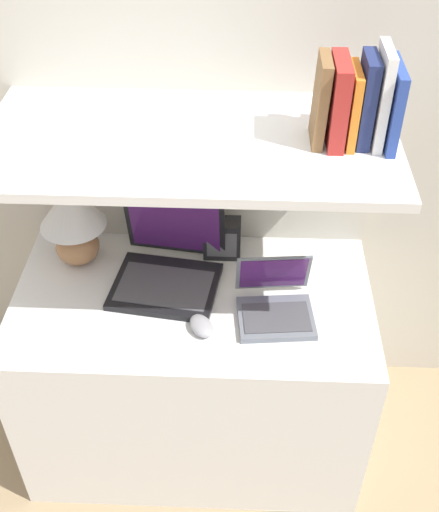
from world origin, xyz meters
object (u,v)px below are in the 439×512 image
at_px(router_box, 222,238).
at_px(book_red, 338,102).
at_px(laptop_large, 169,264).
at_px(book_blue, 392,105).
at_px(computer_mouse, 201,326).
at_px(laptop_small, 275,304).
at_px(book_brown, 321,101).
at_px(book_navy, 366,101).
at_px(book_white, 381,97).
at_px(table_lamp, 72,218).
at_px(book_orange, 352,106).

bearing_deg(router_box, book_red, -25.88).
bearing_deg(laptop_large, book_blue, -1.71).
xyz_separation_m(computer_mouse, book_blue, (0.49, 0.21, 0.62)).
bearing_deg(book_red, laptop_small, -135.80).
bearing_deg(book_brown, laptop_small, -124.14).
bearing_deg(laptop_large, book_navy, -1.93).
distance_m(book_white, book_red, 0.11).
bearing_deg(router_box, laptop_large, -142.57).
height_order(laptop_small, book_navy, book_navy).
distance_m(book_blue, book_white, 0.04).
bearing_deg(computer_mouse, table_lamp, 144.68).
relative_size(book_blue, book_brown, 0.93).
xyz_separation_m(book_blue, book_navy, (-0.07, 0.00, 0.01)).
bearing_deg(laptop_small, book_brown, 55.86).
distance_m(computer_mouse, book_navy, 0.78).
height_order(router_box, book_orange, book_orange).
height_order(laptop_large, book_orange, book_orange).
relative_size(computer_mouse, book_brown, 0.50).
bearing_deg(laptop_small, book_navy, 32.06).
bearing_deg(book_orange, router_box, 156.72).
bearing_deg(book_brown, book_red, -0.00).
bearing_deg(table_lamp, book_navy, -6.53).
distance_m(router_box, book_brown, 0.65).
relative_size(computer_mouse, book_white, 0.45).
xyz_separation_m(laptop_small, book_white, (0.24, 0.13, 0.62)).
height_order(book_navy, book_brown, book_navy).
bearing_deg(book_red, table_lamp, 172.88).
distance_m(table_lamp, book_navy, 0.97).
relative_size(book_blue, book_white, 0.84).
xyz_separation_m(table_lamp, laptop_large, (0.31, -0.08, -0.12)).
bearing_deg(book_brown, table_lamp, 172.46).
xyz_separation_m(book_blue, book_red, (-0.14, -0.00, 0.01)).
height_order(table_lamp, router_box, table_lamp).
relative_size(book_orange, book_red, 0.90).
distance_m(book_blue, book_red, 0.14).
relative_size(router_box, book_red, 0.62).
height_order(table_lamp, book_blue, book_blue).
height_order(computer_mouse, book_white, book_white).
bearing_deg(router_box, book_orange, -23.28).
height_order(table_lamp, book_red, book_red).
bearing_deg(book_white, book_brown, 180.00).
height_order(laptop_large, book_navy, book_navy).
xyz_separation_m(computer_mouse, book_white, (0.45, 0.21, 0.64)).
distance_m(table_lamp, book_orange, 0.94).
xyz_separation_m(laptop_large, book_white, (0.57, -0.02, 0.60)).
xyz_separation_m(computer_mouse, router_box, (0.05, 0.35, 0.05)).
xyz_separation_m(computer_mouse, book_navy, (0.42, 0.21, 0.63)).
height_order(laptop_small, book_red, book_red).
xyz_separation_m(table_lamp, laptop_small, (0.65, -0.22, -0.14)).
height_order(book_blue, book_white, book_white).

